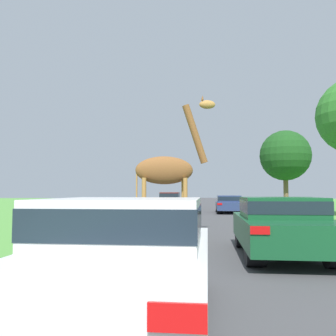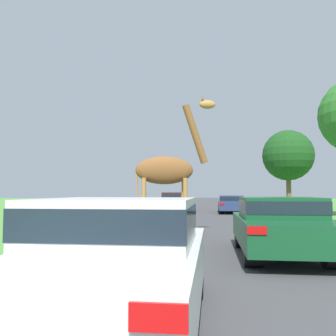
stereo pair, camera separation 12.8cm
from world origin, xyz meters
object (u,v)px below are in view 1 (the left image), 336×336
(giraffe_near_road, at_px, (168,170))
(car_queue_right, at_px, (229,203))
(tree_right_cluster, at_px, (285,156))
(car_far_ahead, at_px, (281,224))
(car_queue_left, at_px, (170,201))
(car_lead_maroon, at_px, (125,259))

(giraffe_near_road, xyz_separation_m, car_queue_right, (2.85, 14.34, -1.58))
(car_queue_right, bearing_deg, giraffe_near_road, -101.25)
(tree_right_cluster, bearing_deg, car_far_ahead, -102.27)
(car_queue_left, relative_size, car_far_ahead, 0.95)
(car_queue_left, distance_m, car_far_ahead, 21.59)
(giraffe_near_road, distance_m, car_queue_left, 18.08)
(car_lead_maroon, bearing_deg, giraffe_near_road, 92.71)
(car_lead_maroon, xyz_separation_m, car_queue_right, (2.48, 22.19, -0.09))
(tree_right_cluster, bearing_deg, giraffe_near_road, -111.49)
(giraffe_near_road, xyz_separation_m, car_lead_maroon, (0.37, -7.85, -1.50))
(car_queue_left, bearing_deg, giraffe_near_road, -84.16)
(tree_right_cluster, bearing_deg, car_lead_maroon, -105.36)
(giraffe_near_road, bearing_deg, car_queue_right, 158.02)
(car_far_ahead, xyz_separation_m, tree_right_cluster, (5.29, 24.34, 4.04))
(car_lead_maroon, height_order, car_queue_left, car_queue_left)
(car_queue_left, height_order, tree_right_cluster, tree_right_cluster)
(giraffe_near_road, bearing_deg, car_queue_left, 175.11)
(giraffe_near_road, distance_m, tree_right_cluster, 22.96)
(car_lead_maroon, distance_m, car_queue_right, 22.33)
(car_queue_left, distance_m, tree_right_cluster, 11.45)
(giraffe_near_road, relative_size, car_queue_right, 1.05)
(car_lead_maroon, relative_size, car_queue_left, 0.99)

